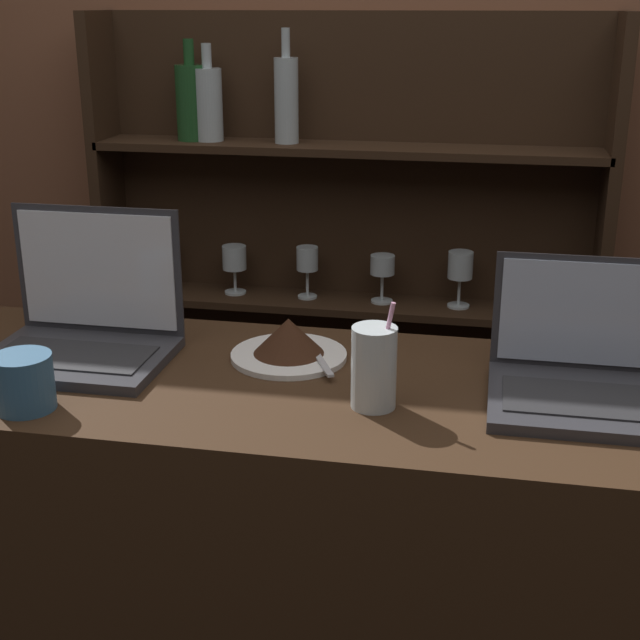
% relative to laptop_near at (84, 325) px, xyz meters
% --- Properties ---
extents(back_wall, '(7.00, 0.06, 2.70)m').
position_rel_laptop_near_xyz_m(back_wall, '(0.46, 1.00, 0.21)').
color(back_wall, brown).
rests_on(back_wall, ground_plane).
extents(back_shelf, '(1.33, 0.18, 1.65)m').
position_rel_laptop_near_xyz_m(back_shelf, '(0.30, 0.92, -0.27)').
color(back_shelf, '#332114').
rests_on(back_shelf, ground_plane).
extents(laptop_near, '(0.31, 0.23, 0.25)m').
position_rel_laptop_near_xyz_m(laptop_near, '(0.00, 0.00, 0.00)').
color(laptop_near, '#333338').
rests_on(laptop_near, bar_counter).
extents(laptop_far, '(0.30, 0.24, 0.21)m').
position_rel_laptop_near_xyz_m(laptop_far, '(0.85, -0.02, -0.01)').
color(laptop_far, '#333338').
rests_on(laptop_far, bar_counter).
extents(cake_plate, '(0.20, 0.20, 0.07)m').
position_rel_laptop_near_xyz_m(cake_plate, '(0.36, 0.05, -0.03)').
color(cake_plate, white).
rests_on(cake_plate, bar_counter).
extents(water_glass, '(0.07, 0.07, 0.17)m').
position_rel_laptop_near_xyz_m(water_glass, '(0.53, -0.12, 0.01)').
color(water_glass, silver).
rests_on(water_glass, bar_counter).
extents(coffee_cup, '(0.09, 0.09, 0.09)m').
position_rel_laptop_near_xyz_m(coffee_cup, '(0.01, -0.23, -0.01)').
color(coffee_cup, '#38668C').
rests_on(coffee_cup, bar_counter).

